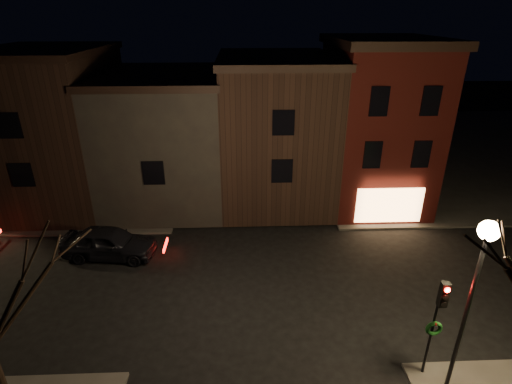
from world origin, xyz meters
TOP-DOWN VIEW (x-y plane):
  - ground at (0.00, 0.00)m, footprint 120.00×120.00m
  - sidewalk_far_right at (20.00, 20.00)m, footprint 30.00×30.00m
  - sidewalk_far_left at (-20.00, 20.00)m, footprint 30.00×30.00m
  - corner_building at (8.00, 9.47)m, footprint 6.50×8.50m
  - row_building_a at (1.50, 10.50)m, footprint 7.30×10.30m
  - row_building_b at (-5.75, 10.50)m, footprint 7.80×10.30m
  - row_building_c at (-13.00, 10.50)m, footprint 7.30×10.30m
  - street_lamp_near at (6.20, -6.00)m, footprint 0.60×0.60m
  - traffic_signal at (5.60, -5.51)m, footprint 0.58×0.38m
  - parked_car_a at (-7.87, 2.81)m, footprint 5.11×2.53m

SIDE VIEW (x-z plane):
  - ground at x=0.00m, z-range 0.00..0.00m
  - sidewalk_far_right at x=20.00m, z-range 0.00..0.12m
  - sidewalk_far_left at x=-20.00m, z-range 0.00..0.12m
  - parked_car_a at x=-7.87m, z-range 0.00..1.68m
  - traffic_signal at x=5.60m, z-range 0.78..4.83m
  - row_building_b at x=-5.75m, z-range 0.13..8.53m
  - row_building_a at x=1.50m, z-range 0.13..9.53m
  - row_building_c at x=-13.00m, z-range 0.13..10.03m
  - street_lamp_near at x=6.20m, z-range 1.94..8.42m
  - corner_building at x=8.00m, z-range 0.15..10.65m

